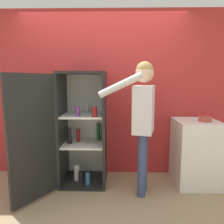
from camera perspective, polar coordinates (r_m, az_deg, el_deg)
ground_plane at (r=2.88m, az=-3.54°, el=-22.98°), size 12.00×12.00×0.00m
wall_back at (r=3.44m, az=-2.39°, el=4.67°), size 7.00×0.06×2.55m
refrigerator at (r=3.13m, az=-9.80°, el=-4.74°), size 1.05×1.16×1.61m
person at (r=2.79m, az=8.11°, el=0.27°), size 0.74×0.54×1.72m
counter at (r=3.43m, az=20.93°, el=-9.73°), size 0.59×0.64×0.93m
bowl at (r=3.26m, az=23.14°, el=-1.70°), size 0.17×0.17×0.07m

